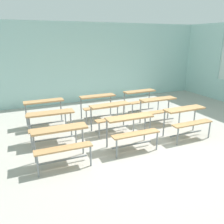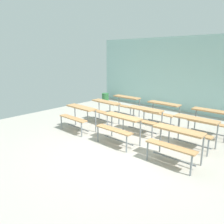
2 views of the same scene
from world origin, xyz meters
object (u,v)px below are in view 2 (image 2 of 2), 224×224
object	(u,v)px
desk_bench_r1c0	(103,107)
trash_bin	(105,97)
desk_bench_r2c0	(125,102)
desk_bench_r0c1	(119,123)
desk_bench_r0c2	(176,138)
desk_bench_r1c1	(143,115)
desk_bench_r2c2	(210,117)
desk_bench_r2c1	(162,109)
desk_bench_r0c0	(78,113)
desk_bench_r1c2	(194,126)

from	to	relation	value
desk_bench_r1c0	trash_bin	bearing A→B (deg)	135.38
desk_bench_r1c0	desk_bench_r2c0	bearing A→B (deg)	92.35
desk_bench_r0c1	trash_bin	bearing A→B (deg)	138.65
desk_bench_r0c2	desk_bench_r1c1	size ratio (longest dim) A/B	0.98
desk_bench_r1c1	desk_bench_r2c2	size ratio (longest dim) A/B	1.01
desk_bench_r1c0	desk_bench_r2c0	xyz separation A→B (m)	(0.00, 1.17, 0.00)
desk_bench_r2c1	desk_bench_r0c0	bearing A→B (deg)	-125.75
desk_bench_r0c2	desk_bench_r2c0	size ratio (longest dim) A/B	1.00
desk_bench_r0c1	desk_bench_r1c1	bearing A→B (deg)	91.22
desk_bench_r2c1	desk_bench_r2c0	bearing A→B (deg)	178.78
desk_bench_r1c0	desk_bench_r2c2	size ratio (longest dim) A/B	1.01
desk_bench_r1c0	desk_bench_r2c2	world-z (taller)	same
desk_bench_r1c2	trash_bin	bearing A→B (deg)	156.00
desk_bench_r1c0	desk_bench_r1c1	xyz separation A→B (m)	(1.59, 0.06, 0.00)
desk_bench_r1c1	desk_bench_r2c2	xyz separation A→B (m)	(1.56, 1.12, 0.00)
desk_bench_r1c0	desk_bench_r0c1	bearing A→B (deg)	-30.49
desk_bench_r2c2	desk_bench_r1c2	bearing A→B (deg)	-92.73
desk_bench_r0c0	trash_bin	bearing A→B (deg)	124.07
desk_bench_r2c1	trash_bin	world-z (taller)	desk_bench_r2c1
trash_bin	desk_bench_r0c0	bearing A→B (deg)	-56.80
desk_bench_r1c0	desk_bench_r1c2	size ratio (longest dim) A/B	1.02
desk_bench_r1c0	desk_bench_r1c1	world-z (taller)	same
desk_bench_r0c1	desk_bench_r0c2	size ratio (longest dim) A/B	1.00
desk_bench_r0c0	desk_bench_r2c2	bearing A→B (deg)	36.69
desk_bench_r0c1	desk_bench_r2c2	world-z (taller)	same
desk_bench_r1c2	desk_bench_r2c1	bearing A→B (deg)	145.31
desk_bench_r0c2	desk_bench_r2c1	distance (m)	2.66
desk_bench_r1c0	desk_bench_r2c1	size ratio (longest dim) A/B	1.02
desk_bench_r0c1	desk_bench_r0c2	bearing A→B (deg)	1.00
desk_bench_r1c2	desk_bench_r2c0	xyz separation A→B (m)	(-3.12, 1.11, 0.00)
desk_bench_r2c0	desk_bench_r2c2	size ratio (longest dim) A/B	0.99
desk_bench_r1c1	desk_bench_r2c1	distance (m)	1.07
desk_bench_r1c2	desk_bench_r2c2	world-z (taller)	same
desk_bench_r0c2	desk_bench_r1c2	xyz separation A→B (m)	(-0.06, 1.08, 0.00)
desk_bench_r0c0	trash_bin	size ratio (longest dim) A/B	2.67
desk_bench_r0c1	desk_bench_r0c0	bearing A→B (deg)	-177.15
desk_bench_r2c0	desk_bench_r2c1	distance (m)	1.61
desk_bench_r0c1	desk_bench_r1c1	distance (m)	1.09
desk_bench_r2c0	desk_bench_r2c2	xyz separation A→B (m)	(3.14, 0.01, 0.00)
desk_bench_r0c2	trash_bin	size ratio (longest dim) A/B	2.66
desk_bench_r0c0	desk_bench_r2c1	size ratio (longest dim) A/B	1.01
desk_bench_r0c1	desk_bench_r2c2	distance (m)	2.70
desk_bench_r0c0	desk_bench_r0c2	bearing A→B (deg)	2.04
desk_bench_r1c0	desk_bench_r2c1	xyz separation A→B (m)	(1.61, 1.12, 0.00)
desk_bench_r1c2	desk_bench_r2c0	size ratio (longest dim) A/B	1.00
desk_bench_r2c0	desk_bench_r2c2	distance (m)	3.14
desk_bench_r0c0	desk_bench_r1c0	size ratio (longest dim) A/B	0.99
desk_bench_r0c2	desk_bench_r1c2	bearing A→B (deg)	92.68
desk_bench_r1c2	desk_bench_r1c1	bearing A→B (deg)	-179.34
desk_bench_r1c1	desk_bench_r2c2	bearing A→B (deg)	33.33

